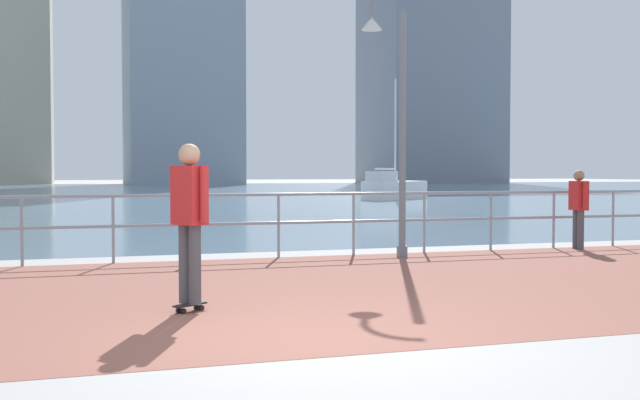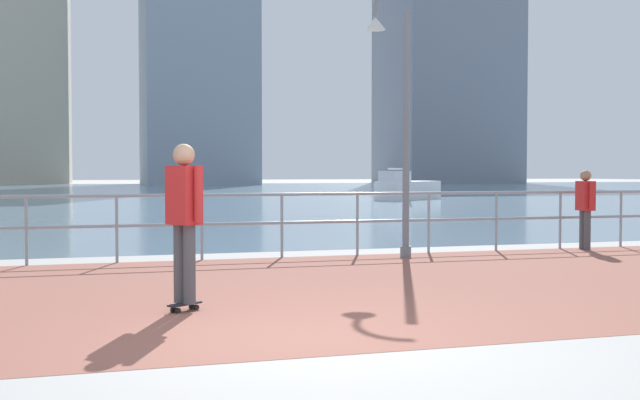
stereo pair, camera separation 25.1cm
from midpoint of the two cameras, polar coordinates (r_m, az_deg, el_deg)
ground at (r=46.61m, az=-14.08°, el=0.16°), size 220.00×220.00×0.00m
brick_paving at (r=9.79m, az=-5.13°, el=-6.71°), size 28.00×7.19×0.01m
harbor_water at (r=58.14m, az=-14.54°, el=0.52°), size 180.00×88.00×0.00m
waterfront_railing at (r=13.24m, az=-8.19°, el=-1.05°), size 25.25×0.06×1.13m
lamppost at (r=13.63m, az=6.18°, el=7.12°), size 0.79×0.45×4.88m
skateboarder at (r=8.35m, az=-9.15°, el=-0.76°), size 0.39×0.51×1.80m
bystander at (r=15.73m, az=19.43°, el=-0.24°), size 0.27×0.56×1.54m
sailboat_navy at (r=42.43m, az=6.59°, el=0.88°), size 4.65×3.96×6.61m
tower_concrete at (r=113.68m, az=-21.79°, el=10.04°), size 15.02×14.82×36.79m
tower_brick at (r=98.88m, az=-9.03°, el=13.13°), size 13.14×15.26×42.73m
tower_steel at (r=113.08m, az=9.38°, el=11.23°), size 16.91×15.26×40.81m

